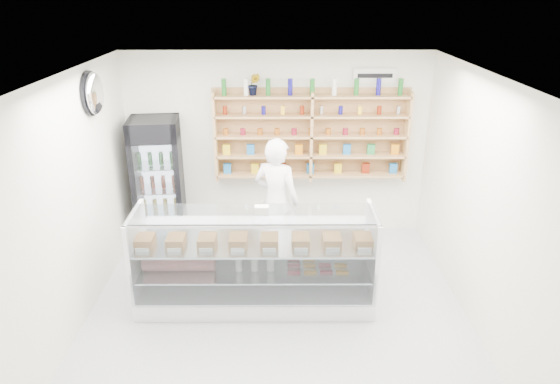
{
  "coord_description": "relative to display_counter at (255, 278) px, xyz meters",
  "views": [
    {
      "loc": [
        0.01,
        -4.73,
        3.63
      ],
      "look_at": [
        0.04,
        0.9,
        1.3
      ],
      "focal_mm": 32.0,
      "sensor_mm": 36.0,
      "label": 1
    }
  ],
  "objects": [
    {
      "name": "wall_sign",
      "position": [
        1.67,
        1.99,
        2.11
      ],
      "size": [
        0.62,
        0.03,
        0.2
      ],
      "primitive_type": "cube",
      "color": "white",
      "rests_on": "back_wall"
    },
    {
      "name": "wall_shelving",
      "position": [
        0.77,
        1.86,
        1.25
      ],
      "size": [
        2.84,
        0.28,
        1.33
      ],
      "color": "tan",
      "rests_on": "back_wall"
    },
    {
      "name": "shop_worker",
      "position": [
        0.26,
        1.05,
        0.56
      ],
      "size": [
        0.78,
        0.66,
        1.8
      ],
      "primitive_type": "imported",
      "rotation": [
        0.0,
        0.0,
        2.72
      ],
      "color": "white",
      "rests_on": "floor"
    },
    {
      "name": "drinks_cooler",
      "position": [
        -1.48,
        1.6,
        0.62
      ],
      "size": [
        0.76,
        0.74,
        1.92
      ],
      "rotation": [
        0.0,
        0.0,
        0.11
      ],
      "color": "black",
      "rests_on": "floor"
    },
    {
      "name": "potted_plant",
      "position": [
        -0.06,
        1.86,
        2.01
      ],
      "size": [
        0.19,
        0.16,
        0.31
      ],
      "primitive_type": "imported",
      "rotation": [
        0.0,
        0.0,
        -0.13
      ],
      "color": "#1E6626",
      "rests_on": "wall_shelving"
    },
    {
      "name": "security_mirror",
      "position": [
        -1.9,
        0.72,
        2.11
      ],
      "size": [
        0.15,
        0.5,
        0.5
      ],
      "primitive_type": "ellipsoid",
      "color": "silver",
      "rests_on": "left_wall"
    },
    {
      "name": "room",
      "position": [
        0.27,
        -0.48,
        1.06
      ],
      "size": [
        5.0,
        5.0,
        5.0
      ],
      "color": "silver",
      "rests_on": "ground"
    },
    {
      "name": "display_counter",
      "position": [
        0.0,
        0.0,
        0.0
      ],
      "size": [
        2.83,
        0.84,
        1.23
      ],
      "color": "white",
      "rests_on": "floor"
    }
  ]
}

